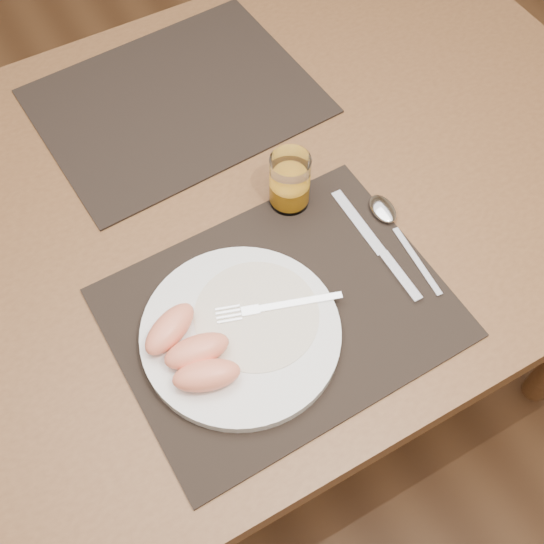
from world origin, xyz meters
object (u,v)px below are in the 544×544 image
at_px(spoon, 388,216).
at_px(juice_glass, 290,183).
at_px(placemat_far, 176,101).
at_px(plate, 241,333).
at_px(table, 227,228).
at_px(fork, 268,308).
at_px(knife, 382,253).
at_px(placemat_near, 280,312).

relative_size(spoon, juice_glass, 2.08).
distance_m(placemat_far, plate, 0.46).
height_order(table, plate, plate).
relative_size(placemat_far, fork, 2.63).
xyz_separation_m(table, plate, (-0.09, -0.23, 0.10)).
bearing_deg(placemat_far, fork, -98.43).
height_order(table, spoon, spoon).
relative_size(table, spoon, 7.29).
height_order(table, juice_glass, juice_glass).
xyz_separation_m(plate, knife, (0.24, 0.02, -0.01)).
bearing_deg(knife, juice_glass, 114.12).
distance_m(plate, spoon, 0.29).
bearing_deg(spoon, fork, -167.23).
bearing_deg(spoon, table, 140.20).
bearing_deg(juice_glass, table, 144.69).
height_order(plate, knife, plate).
xyz_separation_m(placemat_far, spoon, (0.17, -0.38, 0.01)).
distance_m(knife, juice_glass, 0.17).
bearing_deg(spoon, placemat_far, 114.20).
distance_m(table, spoon, 0.27).
xyz_separation_m(placemat_near, knife, (0.18, 0.01, 0.00)).
xyz_separation_m(placemat_near, fork, (-0.02, 0.01, 0.02)).
height_order(knife, juice_glass, juice_glass).
relative_size(placemat_far, spoon, 2.34).
bearing_deg(spoon, knife, -131.12).
relative_size(placemat_far, juice_glass, 4.87).
bearing_deg(juice_glass, fork, -128.56).
xyz_separation_m(placemat_far, knife, (0.13, -0.43, 0.00)).
relative_size(placemat_near, placemat_far, 1.00).
xyz_separation_m(fork, knife, (0.19, 0.00, -0.02)).
xyz_separation_m(placemat_near, spoon, (0.22, 0.06, 0.01)).
distance_m(table, juice_glass, 0.16).
bearing_deg(table, placemat_near, -96.65).
distance_m(knife, spoon, 0.07).
distance_m(spoon, juice_glass, 0.16).
bearing_deg(placemat_near, spoon, 15.03).
bearing_deg(placemat_far, plate, -104.22).
xyz_separation_m(table, placemat_far, (0.02, 0.22, 0.09)).
bearing_deg(juice_glass, placemat_near, -123.73).
bearing_deg(juice_glass, placemat_far, 102.20).
height_order(placemat_near, spoon, spoon).
xyz_separation_m(table, placemat_near, (-0.03, -0.22, 0.09)).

